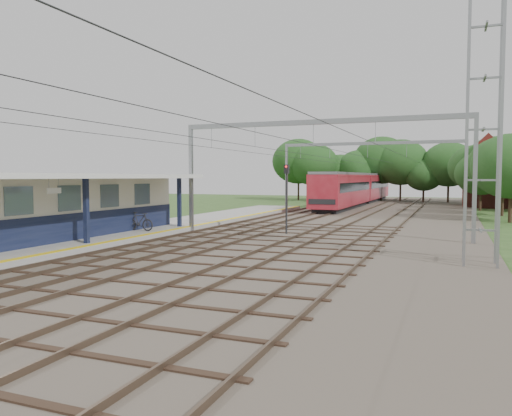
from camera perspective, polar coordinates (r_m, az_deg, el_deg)
The scene contains 14 objects.
ground at distance 17.94m, azimuth -16.77°, elevation -8.24°, with size 160.00×160.00×0.00m, color #2D4C1E.
ballast_bed at distance 44.43m, azimuth 12.55°, elevation -1.13°, with size 18.00×90.00×0.10m, color #473D33.
platform at distance 33.49m, azimuth -11.96°, elevation -2.42°, with size 5.00×52.00×0.35m, color gray.
yellow_stripe at distance 32.29m, azimuth -8.63°, elevation -2.28°, with size 0.45×52.00×0.01m, color yellow.
station_building at distance 28.74m, azimuth -22.07°, elevation 0.15°, with size 3.41×18.00×3.40m.
canopy at distance 27.21m, azimuth -21.91°, elevation 3.35°, with size 6.40×20.00×3.44m.
rail_tracks at distance 44.88m, azimuth 9.40°, elevation -0.89°, with size 11.80×88.00×0.15m.
catenary_system at distance 39.79m, azimuth 10.70°, elevation 6.23°, with size 17.22×88.00×7.00m.
lattice_pylon at distance 21.89m, azimuth 24.58°, elevation 9.48°, with size 1.30×1.30×12.00m.
tree_band at distance 71.22m, azimuth 15.94°, elevation 4.47°, with size 31.72×30.88×8.82m.
house_far at distance 65.93m, azimuth 26.05°, elevation 2.87°, with size 8.00×6.12×8.66m.
bicycle at distance 31.14m, azimuth -13.19°, elevation -1.50°, with size 0.54×1.91×1.15m, color black.
train at distance 65.85m, azimuth 11.61°, elevation 2.29°, with size 3.08×38.28×4.03m.
signal_post at distance 30.90m, azimuth 3.51°, elevation 1.98°, with size 0.33×0.29×4.39m.
Camera 1 is at (10.96, -13.73, 3.63)m, focal length 35.00 mm.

